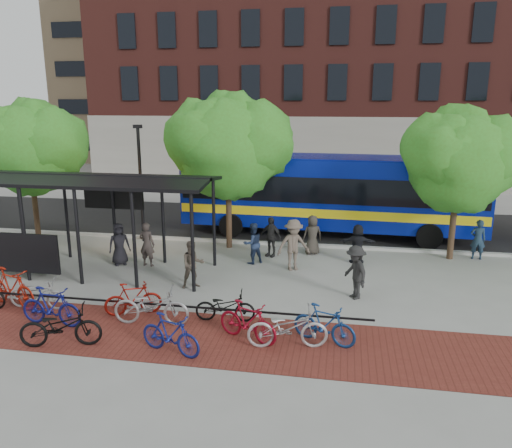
% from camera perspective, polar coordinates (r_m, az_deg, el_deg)
% --- Properties ---
extents(ground, '(160.00, 160.00, 0.00)m').
position_cam_1_polar(ground, '(17.88, 3.96, -6.14)').
color(ground, '#9E9E99').
rests_on(ground, ground).
extents(asphalt_street, '(160.00, 8.00, 0.01)m').
position_cam_1_polar(asphalt_street, '(25.51, 5.92, 0.00)').
color(asphalt_street, black).
rests_on(asphalt_street, ground).
extents(curb, '(160.00, 0.25, 0.12)m').
position_cam_1_polar(curb, '(21.64, 5.12, -2.38)').
color(curb, '#B7B7B2').
rests_on(curb, ground).
extents(brick_strip, '(24.00, 3.00, 0.01)m').
position_cam_1_polar(brick_strip, '(13.73, -6.94, -12.69)').
color(brick_strip, maroon).
rests_on(brick_strip, ground).
extents(bike_rack_rail, '(12.00, 0.05, 0.95)m').
position_cam_1_polar(bike_rack_rail, '(14.89, -10.79, -10.63)').
color(bike_rack_rail, black).
rests_on(bike_rack_rail, ground).
extents(building_brick, '(55.00, 14.00, 20.00)m').
position_cam_1_polar(building_brick, '(43.66, 22.14, 18.10)').
color(building_brick, '#5C2520').
rests_on(building_brick, ground).
extents(building_tower, '(22.00, 22.00, 30.00)m').
position_cam_1_polar(building_tower, '(60.06, -7.76, 22.37)').
color(building_tower, '#7A664C').
rests_on(building_tower, ground).
extents(bus_shelter, '(10.60, 3.07, 3.60)m').
position_cam_1_polar(bus_shelter, '(19.24, -20.94, 3.67)').
color(bus_shelter, black).
rests_on(bus_shelter, ground).
extents(tree_a, '(4.90, 4.00, 6.18)m').
position_cam_1_polar(tree_a, '(24.32, -24.31, 8.29)').
color(tree_a, '#382619').
rests_on(tree_a, ground).
extents(tree_b, '(5.15, 4.20, 6.47)m').
position_cam_1_polar(tree_b, '(20.64, -2.94, 9.30)').
color(tree_b, '#382619').
rests_on(tree_b, ground).
extents(tree_c, '(4.66, 3.80, 5.92)m').
position_cam_1_polar(tree_c, '(20.62, 22.44, 7.14)').
color(tree_c, '#382619').
rests_on(tree_c, ground).
extents(lamp_post_left, '(0.35, 0.20, 5.12)m').
position_cam_1_polar(lamp_post_left, '(22.35, -13.06, 4.90)').
color(lamp_post_left, black).
rests_on(lamp_post_left, ground).
extents(bus, '(13.66, 3.66, 3.66)m').
position_cam_1_polar(bus, '(23.27, 8.45, 3.84)').
color(bus, '#081996').
rests_on(bus, ground).
extents(bike_1, '(2.10, 1.18, 1.21)m').
position_cam_1_polar(bike_1, '(16.98, -26.17, -6.54)').
color(bike_1, '#9C1D0E').
rests_on(bike_1, ground).
extents(bike_2, '(1.84, 0.70, 0.95)m').
position_cam_1_polar(bike_2, '(16.54, -23.72, -7.28)').
color(bike_2, '#98989A').
rests_on(bike_2, ground).
extents(bike_3, '(1.91, 0.67, 1.12)m').
position_cam_1_polar(bike_3, '(15.16, -22.40, -8.72)').
color(bike_3, navy).
rests_on(bike_3, ground).
extents(bike_4, '(2.17, 1.24, 1.08)m').
position_cam_1_polar(bike_4, '(13.88, -21.43, -10.85)').
color(bike_4, black).
rests_on(bike_4, ground).
extents(bike_5, '(1.70, 1.11, 0.99)m').
position_cam_1_polar(bike_5, '(15.17, -13.87, -8.29)').
color(bike_5, maroon).
rests_on(bike_5, ground).
extents(bike_6, '(2.19, 0.94, 1.12)m').
position_cam_1_polar(bike_6, '(14.41, -11.89, -9.12)').
color(bike_6, gray).
rests_on(bike_6, ground).
extents(bike_7, '(1.81, 1.01, 1.05)m').
position_cam_1_polar(bike_7, '(12.78, -9.77, -12.31)').
color(bike_7, navy).
rests_on(bike_7, ground).
extents(bike_8, '(1.76, 0.77, 0.90)m').
position_cam_1_polar(bike_8, '(14.38, -3.55, -9.36)').
color(bike_8, black).
rests_on(bike_8, ground).
extents(bike_9, '(1.84, 1.20, 1.08)m').
position_cam_1_polar(bike_9, '(13.23, -0.97, -11.07)').
color(bike_9, maroon).
rests_on(bike_9, ground).
extents(bike_10, '(2.15, 1.07, 1.08)m').
position_cam_1_polar(bike_10, '(12.92, 3.62, -11.74)').
color(bike_10, '#AAA9AC').
rests_on(bike_10, ground).
extents(bike_11, '(1.80, 1.09, 1.04)m').
position_cam_1_polar(bike_11, '(13.22, 7.81, -11.30)').
color(bike_11, navy).
rests_on(bike_11, ground).
extents(pedestrian_0, '(0.95, 0.88, 1.63)m').
position_cam_1_polar(pedestrian_0, '(19.69, -15.36, -2.21)').
color(pedestrian_0, black).
rests_on(pedestrian_0, ground).
extents(pedestrian_1, '(0.67, 0.49, 1.70)m').
position_cam_1_polar(pedestrian_1, '(19.29, -12.35, -2.27)').
color(pedestrian_1, '#3A312E').
rests_on(pedestrian_1, ground).
extents(pedestrian_2, '(0.98, 0.96, 1.59)m').
position_cam_1_polar(pedestrian_2, '(19.14, -0.37, -2.22)').
color(pedestrian_2, '#202D4A').
rests_on(pedestrian_2, ground).
extents(pedestrian_3, '(1.42, 1.16, 1.92)m').
position_cam_1_polar(pedestrian_3, '(18.40, 4.29, -2.41)').
color(pedestrian_3, brown).
rests_on(pedestrian_3, ground).
extents(pedestrian_4, '(1.03, 0.75, 1.62)m').
position_cam_1_polar(pedestrian_4, '(20.00, 1.70, -1.47)').
color(pedestrian_4, '#262626').
rests_on(pedestrian_4, ground).
extents(pedestrian_5, '(1.44, 0.54, 1.53)m').
position_cam_1_polar(pedestrian_5, '(19.62, 11.52, -2.20)').
color(pedestrian_5, black).
rests_on(pedestrian_5, ground).
extents(pedestrian_6, '(0.92, 0.75, 1.62)m').
position_cam_1_polar(pedestrian_6, '(20.41, 6.46, -1.24)').
color(pedestrian_6, '#36322B').
rests_on(pedestrian_6, ground).
extents(pedestrian_7, '(0.61, 0.43, 1.60)m').
position_cam_1_polar(pedestrian_7, '(21.51, 24.02, -1.62)').
color(pedestrian_7, '#1D3144').
rests_on(pedestrian_7, ground).
extents(pedestrian_8, '(0.99, 0.93, 1.61)m').
position_cam_1_polar(pedestrian_8, '(16.82, -7.23, -4.61)').
color(pedestrian_8, brown).
rests_on(pedestrian_8, ground).
extents(pedestrian_9, '(1.10, 1.29, 1.73)m').
position_cam_1_polar(pedestrian_9, '(16.10, 11.29, -5.43)').
color(pedestrian_9, black).
rests_on(pedestrian_9, ground).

